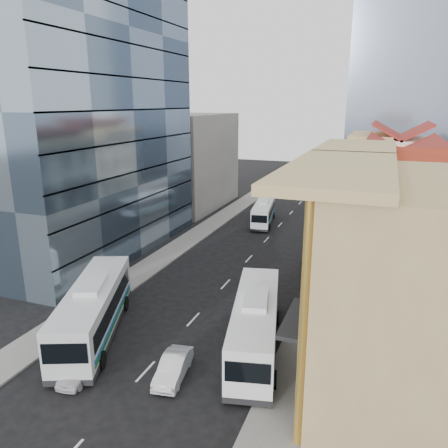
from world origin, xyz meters
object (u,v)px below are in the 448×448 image
at_px(office_tower, 82,109).
at_px(sedan_left, 80,368).
at_px(bus_left_near, 94,309).
at_px(bus_left_far, 264,212).
at_px(bus_right, 255,323).
at_px(shophouse_tan, 404,288).
at_px(sedan_right, 173,367).

height_order(office_tower, sedan_left, office_tower).
bearing_deg(bus_left_near, bus_left_far, 62.07).
distance_m(bus_left_far, bus_right, 31.32).
bearing_deg(sedan_left, bus_right, 28.81).
xyz_separation_m(shophouse_tan, sedan_right, (-12.15, -3.92, -5.33)).
relative_size(office_tower, bus_right, 2.53).
xyz_separation_m(shophouse_tan, bus_right, (-8.50, 0.65, -4.10)).
distance_m(bus_right, sedan_left, 11.01).
height_order(shophouse_tan, office_tower, office_tower).
bearing_deg(sedan_left, sedan_right, 13.03).
xyz_separation_m(bus_left_near, bus_right, (11.00, 2.04, -0.09)).
distance_m(shophouse_tan, sedan_right, 13.83).
xyz_separation_m(bus_left_near, bus_left_far, (3.18, 32.37, -0.44)).
bearing_deg(office_tower, sedan_right, -43.54).
xyz_separation_m(office_tower, sedan_right, (18.85, -17.92, -14.33)).
relative_size(office_tower, bus_left_far, 3.10).
height_order(shophouse_tan, bus_left_near, shophouse_tan).
xyz_separation_m(shophouse_tan, bus_left_far, (-16.32, 30.97, -4.45)).
height_order(bus_right, sedan_right, bus_right).
bearing_deg(bus_left_far, sedan_right, -92.19).
relative_size(office_tower, bus_left_near, 2.41).
height_order(office_tower, bus_right, office_tower).
height_order(office_tower, bus_left_near, office_tower).
relative_size(office_tower, sedan_left, 8.38).
distance_m(shophouse_tan, bus_right, 9.46).
xyz_separation_m(office_tower, bus_right, (22.50, -13.35, -13.10)).
xyz_separation_m(bus_right, sedan_right, (-3.65, -4.56, -1.24)).
bearing_deg(bus_left_far, bus_right, -84.55).
distance_m(shophouse_tan, sedan_left, 19.03).
height_order(bus_left_near, bus_left_far, bus_left_near).
relative_size(shophouse_tan, bus_right, 1.18).
distance_m(sedan_left, sedan_right, 5.49).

